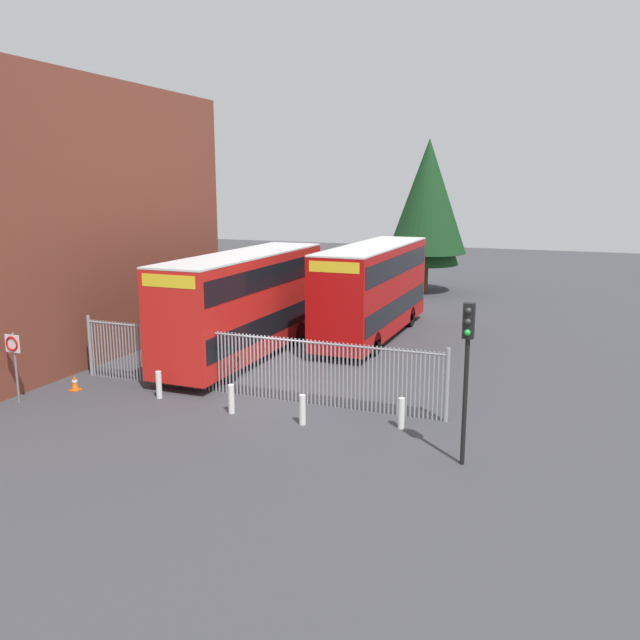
% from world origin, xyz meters
% --- Properties ---
extents(ground_plane, '(100.00, 100.00, 0.00)m').
position_xyz_m(ground_plane, '(0.00, 8.00, 0.00)').
color(ground_plane, '#3D3D42').
extents(depot_building_brick, '(6.53, 18.12, 11.38)m').
position_xyz_m(depot_building_brick, '(-11.83, 1.87, 5.69)').
color(depot_building_brick, brown).
rests_on(depot_building_brick, ground).
extents(palisade_fence, '(13.78, 0.14, 2.35)m').
position_xyz_m(palisade_fence, '(-1.05, 0.00, 1.18)').
color(palisade_fence, gray).
rests_on(palisade_fence, ground).
extents(double_decker_bus_near_gate, '(2.54, 10.81, 4.42)m').
position_xyz_m(double_decker_bus_near_gate, '(-3.60, 4.55, 2.42)').
color(double_decker_bus_near_gate, red).
rests_on(double_decker_bus_near_gate, ground).
extents(double_decker_bus_behind_fence_left, '(2.54, 10.81, 4.42)m').
position_xyz_m(double_decker_bus_behind_fence_left, '(0.27, 10.19, 2.42)').
color(double_decker_bus_behind_fence_left, '#B70C0C').
rests_on(double_decker_bus_behind_fence_left, ground).
extents(bollard_near_left, '(0.20, 0.20, 0.95)m').
position_xyz_m(bollard_near_left, '(-3.83, -1.36, 0.47)').
color(bollard_near_left, silver).
rests_on(bollard_near_left, ground).
extents(bollard_center_front, '(0.20, 0.20, 0.95)m').
position_xyz_m(bollard_center_front, '(-0.76, -1.78, 0.47)').
color(bollard_center_front, silver).
rests_on(bollard_center_front, ground).
extents(bollard_near_right, '(0.20, 0.20, 0.95)m').
position_xyz_m(bollard_near_right, '(1.75, -1.88, 0.47)').
color(bollard_near_right, silver).
rests_on(bollard_near_right, ground).
extents(bollard_far_right, '(0.20, 0.20, 0.95)m').
position_xyz_m(bollard_far_right, '(4.63, -1.06, 0.47)').
color(bollard_far_right, silver).
rests_on(bollard_far_right, ground).
extents(traffic_cone_by_gate, '(0.34, 0.34, 0.59)m').
position_xyz_m(traffic_cone_by_gate, '(-7.12, -1.76, 0.29)').
color(traffic_cone_by_gate, orange).
rests_on(traffic_cone_by_gate, ground).
extents(speed_limit_sign_post, '(0.60, 0.14, 2.40)m').
position_xyz_m(speed_limit_sign_post, '(-7.95, -3.53, 1.78)').
color(speed_limit_sign_post, slate).
rests_on(speed_limit_sign_post, ground).
extents(traffic_light_kerbside, '(0.28, 0.33, 4.30)m').
position_xyz_m(traffic_light_kerbside, '(6.78, -2.99, 2.99)').
color(traffic_light_kerbside, black).
rests_on(traffic_light_kerbside, ground).
extents(tree_tall_back, '(5.24, 5.24, 10.19)m').
position_xyz_m(tree_tall_back, '(-0.32, 24.28, 6.43)').
color(tree_tall_back, '#4C3823').
rests_on(tree_tall_back, ground).
extents(tree_short_side, '(5.09, 5.09, 9.14)m').
position_xyz_m(tree_short_side, '(-0.81, 24.81, 5.49)').
color(tree_short_side, '#4C3823').
rests_on(tree_short_side, ground).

